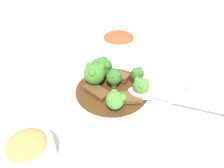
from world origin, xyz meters
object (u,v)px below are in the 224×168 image
object	(u,v)px
broccoli_floret_5	(114,77)
sauce_dish	(202,93)
broccoli_floret_2	(115,100)
beef_strip_2	(118,75)
serving_spoon	(150,95)
broccoli_floret_1	(138,74)
beef_strip_0	(97,91)
beef_strip_1	(126,98)
broccoli_floret_0	(141,85)
broccoli_floret_3	(95,73)
side_bowl_appetizer	(29,150)
main_plate	(112,92)
broccoli_floret_4	(102,67)
side_bowl_kimchi	(118,41)

from	to	relation	value
broccoli_floret_5	sauce_dish	distance (m)	0.22
broccoli_floret_2	beef_strip_2	bearing A→B (deg)	66.77
broccoli_floret_2	serving_spoon	world-z (taller)	broccoli_floret_2
broccoli_floret_1	beef_strip_0	bearing A→B (deg)	-179.31
beef_strip_1	sauce_dish	world-z (taller)	beef_strip_1
broccoli_floret_5	beef_strip_0	bearing A→B (deg)	-168.13
broccoli_floret_0	broccoli_floret_1	world-z (taller)	broccoli_floret_1
beef_strip_2	serving_spoon	distance (m)	0.10
broccoli_floret_2	broccoli_floret_3	distance (m)	0.09
side_bowl_appetizer	main_plate	bearing A→B (deg)	31.76
beef_strip_1	beef_strip_0	bearing A→B (deg)	143.10
broccoli_floret_3	serving_spoon	distance (m)	0.14
main_plate	broccoli_floret_2	world-z (taller)	broccoli_floret_2
broccoli_floret_3	serving_spoon	size ratio (longest dim) A/B	0.29
broccoli_floret_0	broccoli_floret_5	world-z (taller)	broccoli_floret_5
sauce_dish	beef_strip_2	bearing A→B (deg)	148.71
broccoli_floret_4	serving_spoon	xyz separation A→B (m)	(0.08, -0.11, -0.02)
beef_strip_1	sauce_dish	xyz separation A→B (m)	(0.19, -0.03, -0.02)
broccoli_floret_0	side_bowl_appetizer	bearing A→B (deg)	-161.84
broccoli_floret_4	broccoli_floret_5	distance (m)	0.05
beef_strip_1	beef_strip_2	world-z (taller)	beef_strip_2
beef_strip_1	broccoli_floret_5	world-z (taller)	broccoli_floret_5
broccoli_floret_0	broccoli_floret_4	bearing A→B (deg)	124.74
main_plate	broccoli_floret_1	xyz separation A→B (m)	(0.06, -0.00, 0.04)
beef_strip_0	beef_strip_1	distance (m)	0.07
broccoli_floret_4	broccoli_floret_5	xyz separation A→B (m)	(0.01, -0.05, -0.00)
sauce_dish	broccoli_floret_1	bearing A→B (deg)	153.86
beef_strip_1	side_bowl_kimchi	bearing A→B (deg)	73.81
main_plate	serving_spoon	xyz separation A→B (m)	(0.07, -0.06, 0.02)
beef_strip_0	serving_spoon	distance (m)	0.12
main_plate	sauce_dish	bearing A→B (deg)	-18.95
broccoli_floret_0	broccoli_floret_3	distance (m)	0.11
broccoli_floret_0	broccoli_floret_1	xyz separation A→B (m)	(0.01, 0.04, 0.00)
beef_strip_0	broccoli_floret_4	bearing A→B (deg)	61.29
beef_strip_0	broccoli_floret_3	bearing A→B (deg)	82.15
beef_strip_1	broccoli_floret_1	size ratio (longest dim) A/B	1.70
broccoli_floret_4	side_bowl_appetizer	bearing A→B (deg)	-137.01
broccoli_floret_2	broccoli_floret_4	world-z (taller)	broccoli_floret_4
broccoli_floret_3	broccoli_floret_4	size ratio (longest dim) A/B	1.09
broccoli_floret_1	broccoli_floret_2	xyz separation A→B (m)	(-0.08, -0.06, -0.01)
broccoli_floret_1	broccoli_floret_5	world-z (taller)	broccoli_floret_5
broccoli_floret_2	side_bowl_appetizer	bearing A→B (deg)	-162.01
serving_spoon	sauce_dish	distance (m)	0.14
beef_strip_0	broccoli_floret_0	xyz separation A→B (m)	(0.10, -0.04, 0.02)
broccoli_floret_5	serving_spoon	xyz separation A→B (m)	(0.07, -0.06, -0.02)
side_bowl_appetizer	serving_spoon	bearing A→B (deg)	13.76
broccoli_floret_5	serving_spoon	world-z (taller)	broccoli_floret_5
beef_strip_2	broccoli_floret_2	xyz separation A→B (m)	(-0.04, -0.10, 0.02)
broccoli_floret_4	serving_spoon	world-z (taller)	broccoli_floret_4
beef_strip_0	broccoli_floret_1	world-z (taller)	broccoli_floret_1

